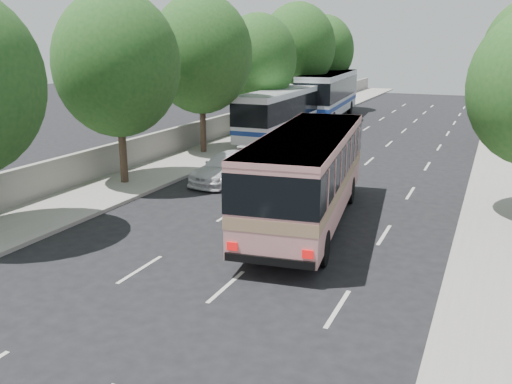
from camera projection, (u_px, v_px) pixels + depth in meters
The scene contains 14 objects.
ground at pixel (227, 256), 17.25m from camera, with size 120.00×120.00×0.00m, color black.
sidewalk_left at pixel (248, 138), 38.16m from camera, with size 4.00×90.00×0.15m, color #9E998E.
low_wall at pixel (225, 124), 38.64m from camera, with size 0.30×90.00×1.50m, color #9E998E.
tree_left_b at pixel (117, 60), 24.22m from camera, with size 5.70×5.70×8.88m.
tree_left_c at pixel (202, 50), 31.26m from camera, with size 6.00×6.00×9.35m.
tree_left_d at pixel (259, 56), 38.39m from camera, with size 5.52×5.52×8.60m.
tree_left_e at pixel (298, 44), 45.18m from camera, with size 6.30×6.30×9.82m.
tree_left_f at pixel (324, 48), 52.42m from camera, with size 5.88×5.88×9.16m.
pink_bus at pixel (308, 168), 19.68m from camera, with size 4.18×11.11×3.46m.
pink_taxi at pixel (303, 156), 28.19m from camera, with size 1.96×4.88×1.66m, color #FF1685.
white_pickup at pixel (228, 168), 26.26m from camera, with size 1.96×4.83×1.40m, color silver.
tour_coach_front at pixel (281, 110), 37.37m from camera, with size 2.77×11.43×3.40m.
tour_coach_rear at pixel (328, 91), 47.31m from camera, with size 4.13×13.60×4.01m.
taxi_roof_sign at pixel (304, 139), 27.94m from camera, with size 0.55×0.18×0.18m, color silver.
Camera 1 is at (7.38, -14.31, 6.58)m, focal length 38.00 mm.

